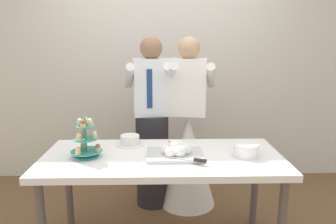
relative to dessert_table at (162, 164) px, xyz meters
name	(u,v)px	position (x,y,z in m)	size (l,w,h in m)	color
rear_wall	(161,56)	(0.00, 1.47, 0.75)	(5.20, 0.10, 2.90)	beige
dessert_table	(162,164)	(0.00, 0.00, 0.00)	(1.80, 0.80, 0.78)	white
cupcake_stand	(86,141)	(-0.56, -0.02, 0.20)	(0.23, 0.23, 0.31)	teal
main_cake_tray	(176,151)	(0.10, -0.03, 0.12)	(0.43, 0.36, 0.12)	silver
plate_stack	(246,150)	(0.62, -0.03, 0.12)	(0.19, 0.19, 0.10)	white
round_cake	(130,141)	(-0.27, 0.25, 0.11)	(0.24, 0.24, 0.08)	white
person_groom	(152,132)	(-0.10, 0.72, 0.05)	(0.52, 0.55, 1.66)	#232328
person_bride	(188,148)	(0.25, 0.72, -0.12)	(0.57, 0.56, 1.66)	white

